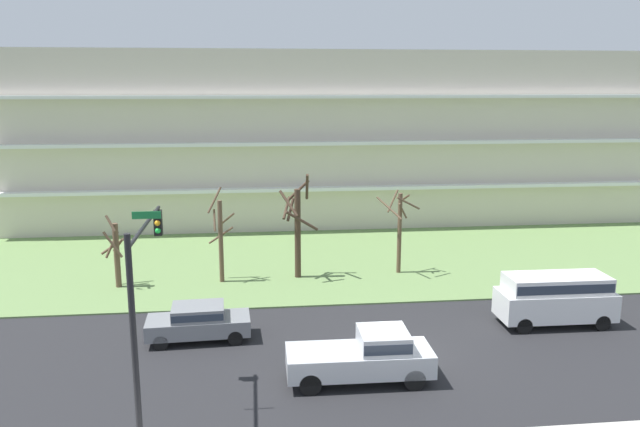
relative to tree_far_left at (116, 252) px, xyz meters
name	(u,v)px	position (x,y,z in m)	size (l,w,h in m)	color
ground	(399,355)	(13.21, -10.06, -2.01)	(160.00, 160.00, 0.00)	#232326
grass_lawn_strip	(347,260)	(13.21, 3.94, -1.97)	(80.00, 16.00, 0.08)	#66844C
apartment_building	(324,137)	(13.21, 17.11, 4.65)	(51.46, 11.30, 13.31)	beige
tree_far_left	(116,252)	(0.00, 0.00, 0.00)	(1.43, 1.58, 4.10)	brown
tree_left	(221,238)	(5.57, 0.36, 0.58)	(1.53, 1.19, 5.33)	brown
tree_center	(297,225)	(9.82, 0.63, 1.09)	(2.15, 1.99, 6.08)	#423023
tree_right	(399,227)	(15.71, 0.84, 0.79)	(2.42, 2.14, 4.87)	brown
van_white_near_left	(556,296)	(21.06, -7.56, -0.61)	(5.22, 2.05, 2.36)	white
sedan_gray_center_left	(198,321)	(4.94, -7.56, -1.14)	(4.48, 2.01, 1.57)	slate
pickup_silver_center_right	(366,355)	(11.43, -12.06, -0.99)	(5.42, 2.07, 1.95)	#B7BABF
traffic_signal_mast	(143,290)	(4.04, -14.80, 2.75)	(0.90, 5.77, 6.96)	black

